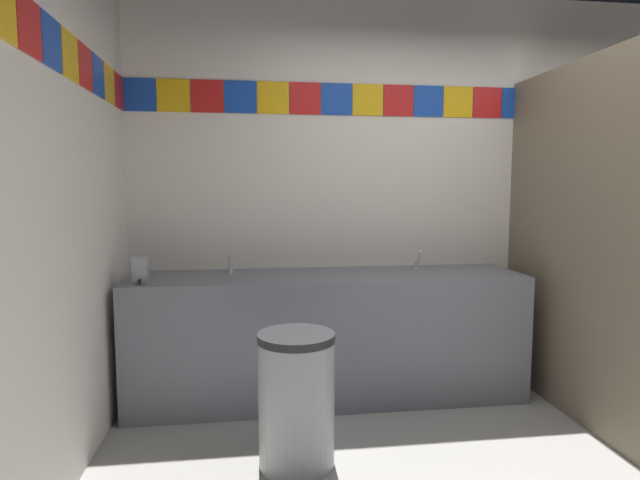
% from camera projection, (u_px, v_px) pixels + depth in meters
% --- Properties ---
extents(wall_back, '(4.41, 0.09, 2.75)m').
position_uv_depth(wall_back, '(439.00, 190.00, 3.78)').
color(wall_back, silver).
rests_on(wall_back, ground_plane).
extents(vanity_counter, '(2.56, 0.61, 0.83)m').
position_uv_depth(vanity_counter, '(328.00, 335.00, 3.42)').
color(vanity_counter, slate).
rests_on(vanity_counter, ground_plane).
extents(faucet_left, '(0.04, 0.10, 0.14)m').
position_uv_depth(faucet_left, '(230.00, 266.00, 3.38)').
color(faucet_left, silver).
rests_on(faucet_left, vanity_counter).
extents(faucet_right, '(0.04, 0.10, 0.14)m').
position_uv_depth(faucet_right, '(418.00, 262.00, 3.55)').
color(faucet_right, silver).
rests_on(faucet_right, vanity_counter).
extents(soap_dispenser, '(0.09, 0.09, 0.16)m').
position_uv_depth(soap_dispenser, '(141.00, 270.00, 3.04)').
color(soap_dispenser, gray).
rests_on(soap_dispenser, vanity_counter).
extents(stall_divider, '(0.92, 1.45, 2.14)m').
position_uv_depth(stall_divider, '(625.00, 245.00, 2.90)').
color(stall_divider, '#726651').
rests_on(stall_divider, ground_plane).
extents(toilet, '(0.39, 0.49, 0.74)m').
position_uv_depth(toilet, '(612.00, 346.00, 3.57)').
color(toilet, white).
rests_on(toilet, ground_plane).
extents(trash_bin, '(0.39, 0.39, 0.68)m').
position_uv_depth(trash_bin, '(296.00, 399.00, 2.58)').
color(trash_bin, '#999EA3').
rests_on(trash_bin, ground_plane).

